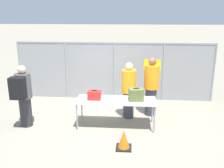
{
  "coord_description": "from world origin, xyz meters",
  "views": [
    {
      "loc": [
        0.64,
        -6.49,
        3.08
      ],
      "look_at": [
        0.07,
        0.5,
        1.05
      ],
      "focal_mm": 40.0,
      "sensor_mm": 36.0,
      "label": 1
    }
  ],
  "objects": [
    {
      "name": "traffic_cone",
      "position": [
        0.49,
        -1.27,
        0.21
      ],
      "size": [
        0.37,
        0.37,
        0.46
      ],
      "color": "black",
      "rests_on": "ground_plane"
    },
    {
      "name": "security_worker_far",
      "position": [
        1.24,
        0.81,
        0.93
      ],
      "size": [
        0.45,
        0.45,
        1.8
      ],
      "rotation": [
        0.0,
        0.0,
        3.18
      ],
      "color": "#383D4C",
      "rests_on": "ground_plane"
    },
    {
      "name": "suitcase_red",
      "position": [
        -0.37,
        -0.1,
        0.9
      ],
      "size": [
        0.36,
        0.25,
        0.27
      ],
      "color": "red",
      "rests_on": "inspection_table"
    },
    {
      "name": "security_worker_near",
      "position": [
        0.56,
        0.54,
        0.87
      ],
      "size": [
        0.42,
        0.42,
        1.69
      ],
      "rotation": [
        0.0,
        0.0,
        3.0
      ],
      "color": "#383D4C",
      "rests_on": "ground_plane"
    },
    {
      "name": "ground_plane",
      "position": [
        0.0,
        0.0,
        0.0
      ],
      "size": [
        120.0,
        120.0,
        0.0
      ],
      "primitive_type": "plane",
      "color": "gray"
    },
    {
      "name": "inspection_table",
      "position": [
        0.23,
        -0.1,
        0.72
      ],
      "size": [
        2.18,
        0.77,
        0.78
      ],
      "color": "silver",
      "rests_on": "ground_plane"
    },
    {
      "name": "suitcase_olive",
      "position": [
        0.77,
        -0.1,
        0.94
      ],
      "size": [
        0.42,
        0.36,
        0.36
      ],
      "color": "#566033",
      "rests_on": "inspection_table"
    },
    {
      "name": "fence_section",
      "position": [
        0.01,
        2.2,
        1.08
      ],
      "size": [
        7.03,
        0.07,
        2.07
      ],
      "color": "gray",
      "rests_on": "ground_plane"
    },
    {
      "name": "traveler_hooded",
      "position": [
        -2.28,
        -0.33,
        0.95
      ],
      "size": [
        0.43,
        0.66,
        1.73
      ],
      "rotation": [
        0.0,
        0.0,
        0.29
      ],
      "color": "#2D2D33",
      "rests_on": "ground_plane"
    },
    {
      "name": "utility_trailer",
      "position": [
        0.78,
        3.49,
        0.37
      ],
      "size": [
        3.49,
        1.9,
        0.62
      ],
      "color": "#4C6B47",
      "rests_on": "ground_plane"
    }
  ]
}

